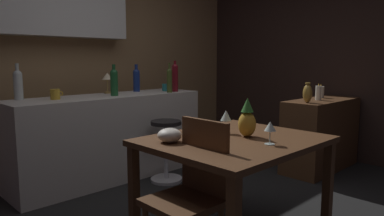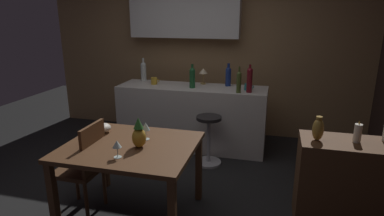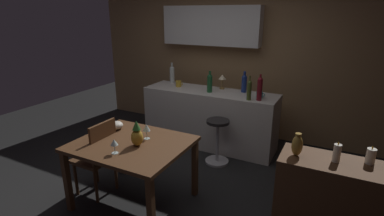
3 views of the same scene
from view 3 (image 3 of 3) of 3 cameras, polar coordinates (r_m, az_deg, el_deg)
The scene contains 22 objects.
ground_plane at distance 3.85m, azimuth -4.73°, elevation -14.45°, with size 9.00×9.00×0.00m, color black.
wall_kitchen_back at distance 5.18m, azimuth 6.67°, elevation 10.73°, with size 5.20×0.33×2.60m.
dining_table at distance 3.26m, azimuth -11.54°, elevation -7.91°, with size 1.18×0.98×0.74m.
kitchen_counter at distance 4.72m, azimuth 3.41°, elevation -1.95°, with size 2.10×0.60×0.90m, color silver.
sideboard_cabinet at distance 3.09m, azimuth 26.68°, elevation -16.40°, with size 1.10×0.44×0.82m, color #56351E.
chair_near_window at distance 3.59m, azimuth -17.74°, elevation -8.77°, with size 0.40×0.40×0.92m.
bar_stool at distance 4.19m, azimuth 4.95°, elevation -6.24°, with size 0.34×0.34×0.65m.
wine_glass_left at distance 2.98m, azimuth -14.85°, elevation -6.53°, with size 0.08×0.08×0.15m.
wine_glass_right at distance 3.24m, azimuth -8.81°, elevation -3.85°, with size 0.08×0.08×0.17m.
pineapple_centerpiece at distance 3.10m, azimuth -10.64°, elevation -5.15°, with size 0.13×0.13×0.28m.
fruit_bowl at distance 3.61m, azimuth -14.48°, elevation -3.26°, with size 0.16×0.16×0.09m, color beige.
wine_bottle_green at distance 4.47m, azimuth 3.45°, elevation 4.99°, with size 0.08×0.08×0.33m.
wine_bottle_clear at distance 5.13m, azimuth -3.88°, elevation 6.69°, with size 0.08×0.08×0.34m.
wine_bottle_ruby at distance 4.14m, azimuth 12.99°, elevation 3.83°, with size 0.07×0.07×0.36m.
wine_bottle_cobalt at distance 4.54m, azimuth 10.08°, elevation 4.88°, with size 0.08×0.08×0.32m.
wine_bottle_olive at distance 4.13m, azimuth 11.04°, elevation 3.57°, with size 0.06×0.06×0.34m.
cup_teal at distance 4.31m, azimuth 12.96°, elevation 2.53°, with size 0.13×0.09×0.09m.
cup_mustard at distance 4.83m, azimuth -2.62°, elevation 4.73°, with size 0.12×0.09×0.10m.
counter_lamp at distance 4.69m, azimuth 5.89°, elevation 5.77°, with size 0.12×0.12×0.23m.
pillar_candle_tall at distance 2.98m, azimuth 31.34°, elevation -7.97°, with size 0.08×0.08×0.16m.
pillar_candle_short at distance 2.87m, azimuth 26.27°, elevation -7.84°, with size 0.06×0.06×0.19m.
vase_brass at distance 2.83m, azimuth 19.71°, elevation -6.81°, with size 0.10×0.10×0.22m.
Camera 3 is at (1.76, -2.73, 2.06)m, focal length 27.52 mm.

